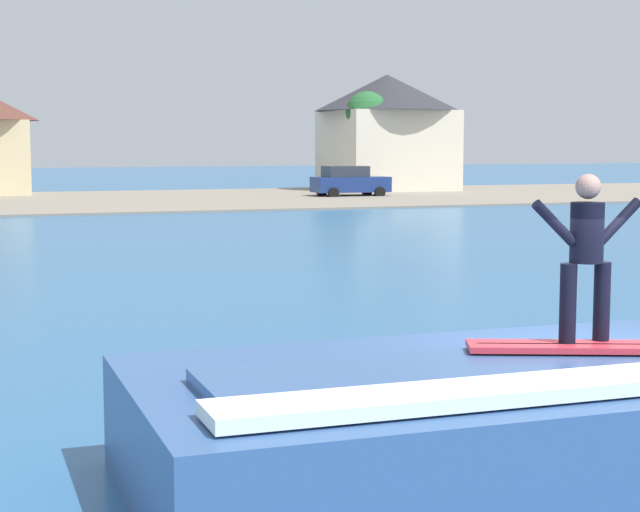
# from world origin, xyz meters

# --- Properties ---
(ground_plane) EXTENTS (260.00, 260.00, 0.00)m
(ground_plane) POSITION_xyz_m (0.00, 0.00, 0.00)
(ground_plane) COLOR #295F91
(wave_crest) EXTENTS (7.22, 3.60, 1.25)m
(wave_crest) POSITION_xyz_m (-1.20, -0.71, 0.59)
(wave_crest) COLOR #355992
(wave_crest) RESTS_ON ground_plane
(surfboard) EXTENTS (2.09, 1.17, 0.06)m
(surfboard) POSITION_xyz_m (-0.60, -0.84, 1.28)
(surfboard) COLOR #D8333F
(surfboard) RESTS_ON wave_crest
(surfer) EXTENTS (1.20, 0.32, 1.61)m
(surfer) POSITION_xyz_m (-0.47, -0.76, 2.21)
(surfer) COLOR black
(surfer) RESTS_ON surfboard
(shoreline_bank) EXTENTS (120.00, 21.31, 0.10)m
(shoreline_bank) POSITION_xyz_m (0.00, 48.32, 0.05)
(shoreline_bank) COLOR gray
(shoreline_bank) RESTS_ON ground_plane
(car_far_shore) EXTENTS (4.47, 2.26, 1.86)m
(car_far_shore) POSITION_xyz_m (15.75, 47.99, 0.95)
(car_far_shore) COLOR navy
(car_far_shore) RESTS_ON ground_plane
(house_gabled_white) EXTENTS (9.71, 9.71, 7.73)m
(house_gabled_white) POSITION_xyz_m (21.13, 55.05, 4.30)
(house_gabled_white) COLOR beige
(house_gabled_white) RESTS_ON ground_plane
(tree_tall_bare) EXTENTS (2.73, 2.73, 6.49)m
(tree_tall_bare) POSITION_xyz_m (18.69, 52.54, 5.00)
(tree_tall_bare) COLOR brown
(tree_tall_bare) RESTS_ON ground_plane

